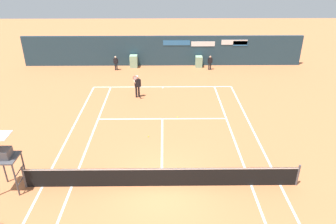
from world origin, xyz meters
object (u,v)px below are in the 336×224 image
object	(u,v)px
tennis_ball_by_sideline	(178,117)
tennis_ball_near_service_line	(148,136)
player_on_baseline	(137,85)
ball_kid_centre_post	(116,62)
ball_kid_left_post	(210,62)
umpire_chair	(4,155)

from	to	relation	value
tennis_ball_by_sideline	tennis_ball_near_service_line	world-z (taller)	same
player_on_baseline	ball_kid_centre_post	bearing A→B (deg)	-83.39
tennis_ball_by_sideline	player_on_baseline	bearing A→B (deg)	130.55
ball_kid_centre_post	tennis_ball_near_service_line	bearing A→B (deg)	114.85
ball_kid_left_post	tennis_ball_by_sideline	distance (m)	9.67
umpire_chair	player_on_baseline	distance (m)	10.96
umpire_chair	ball_kid_centre_post	size ratio (longest dim) A/B	2.15
umpire_chair	ball_kid_left_post	size ratio (longest dim) A/B	2.15
umpire_chair	ball_kid_centre_post	distance (m)	15.97
umpire_chair	player_on_baseline	xyz separation A→B (m)	(4.77, 9.83, -0.78)
ball_kid_left_post	tennis_ball_by_sideline	xyz separation A→B (m)	(-3.17, -9.11, -0.69)
ball_kid_centre_post	tennis_ball_near_service_line	size ratio (longest dim) A/B	18.59
ball_kid_left_post	player_on_baseline	bearing A→B (deg)	41.72
ball_kid_left_post	tennis_ball_near_service_line	world-z (taller)	ball_kid_left_post
ball_kid_left_post	tennis_ball_near_service_line	bearing A→B (deg)	63.42
ball_kid_centre_post	tennis_ball_by_sideline	xyz separation A→B (m)	(5.05, -9.11, -0.69)
tennis_ball_by_sideline	tennis_ball_near_service_line	bearing A→B (deg)	-126.70
ball_kid_left_post	tennis_ball_by_sideline	world-z (taller)	ball_kid_left_post
umpire_chair	ball_kid_centre_post	xyz separation A→B (m)	(2.45, 15.75, -1.02)
player_on_baseline	ball_kid_left_post	bearing A→B (deg)	-149.70
tennis_ball_near_service_line	player_on_baseline	bearing A→B (deg)	100.22
umpire_chair	player_on_baseline	world-z (taller)	umpire_chair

